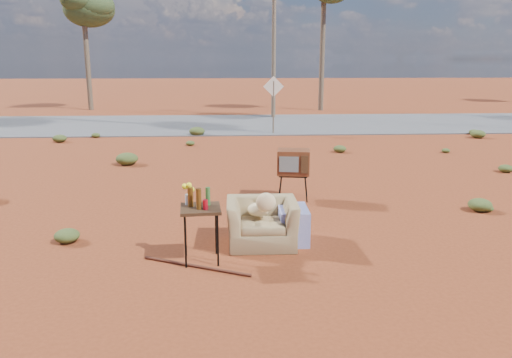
{
  "coord_description": "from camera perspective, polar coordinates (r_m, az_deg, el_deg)",
  "views": [
    {
      "loc": [
        -0.25,
        -6.99,
        2.8
      ],
      "look_at": [
        0.22,
        1.31,
        0.8
      ],
      "focal_mm": 35.0,
      "sensor_mm": 36.0,
      "label": 1
    }
  ],
  "objects": [
    {
      "name": "ground",
      "position": [
        7.53,
        -1.15,
        -8.3
      ],
      "size": [
        140.0,
        140.0,
        0.0
      ],
      "primitive_type": "plane",
      "color": "maroon",
      "rests_on": "ground"
    },
    {
      "name": "highway",
      "position": [
        22.17,
        -2.62,
        6.31
      ],
      "size": [
        140.0,
        7.0,
        0.04
      ],
      "primitive_type": "cube",
      "color": "#565659",
      "rests_on": "ground"
    },
    {
      "name": "armchair",
      "position": [
        7.71,
        1.36,
        -4.32
      ],
      "size": [
        1.27,
        0.8,
        0.94
      ],
      "rotation": [
        0.0,
        0.0,
        -0.01
      ],
      "color": "#8E764D",
      "rests_on": "ground"
    },
    {
      "name": "tv_unit",
      "position": [
        10.11,
        4.31,
        1.87
      ],
      "size": [
        0.71,
        0.6,
        1.03
      ],
      "rotation": [
        0.0,
        0.0,
        -0.15
      ],
      "color": "black",
      "rests_on": "ground"
    },
    {
      "name": "side_table",
      "position": [
        7.02,
        -6.69,
        -2.97
      ],
      "size": [
        0.59,
        0.59,
        1.11
      ],
      "rotation": [
        0.0,
        0.0,
        0.08
      ],
      "color": "#382314",
      "rests_on": "ground"
    },
    {
      "name": "rusty_bar",
      "position": [
        7.03,
        -6.86,
        -9.86
      ],
      "size": [
        1.51,
        0.75,
        0.04
      ],
      "primitive_type": "cylinder",
      "rotation": [
        0.0,
        1.57,
        -0.44
      ],
      "color": "#532116",
      "rests_on": "ground"
    },
    {
      "name": "road_sign",
      "position": [
        19.11,
        2.01,
        9.62
      ],
      "size": [
        0.78,
        0.06,
        2.19
      ],
      "color": "brown",
      "rests_on": "ground"
    },
    {
      "name": "eucalyptus_near_left",
      "position": [
        30.12,
        -19.13,
        17.87
      ],
      "size": [
        3.2,
        3.2,
        6.6
      ],
      "color": "brown",
      "rests_on": "ground"
    },
    {
      "name": "utility_pole_center",
      "position": [
        24.63,
        2.06,
        16.65
      ],
      "size": [
        1.4,
        0.2,
        8.0
      ],
      "color": "brown",
      "rests_on": "ground"
    },
    {
      "name": "scrub_patch",
      "position": [
        11.72,
        -6.0,
        0.33
      ],
      "size": [
        17.49,
        8.07,
        0.33
      ],
      "color": "#445223",
      "rests_on": "ground"
    }
  ]
}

